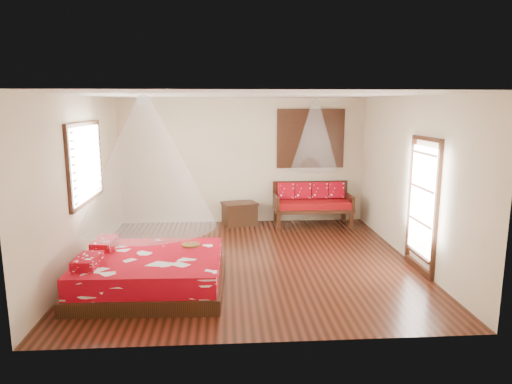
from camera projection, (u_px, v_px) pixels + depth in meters
room at (250, 181)px, 7.59m from camera, size 5.54×5.54×2.84m
bed at (150, 272)px, 6.62m from camera, size 2.12×1.93×0.64m
daybed at (312, 202)px, 10.19m from camera, size 1.71×0.76×0.94m
storage_chest at (240, 213)px, 10.20m from camera, size 0.86×0.73×0.51m
shutter_panel at (311, 139)px, 10.26m from camera, size 1.52×0.06×1.32m
window_left at (86, 163)px, 7.55m from camera, size 0.10×1.74×1.34m
glazed_door at (422, 206)px, 7.24m from camera, size 0.08×1.02×2.16m
wine_tray at (191, 242)px, 7.04m from camera, size 0.28×0.28×0.23m
mosquito_net_main at (146, 163)px, 6.32m from camera, size 1.92×1.92×1.80m
mosquito_net_daybed at (315, 135)px, 9.78m from camera, size 1.02×1.02×1.50m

